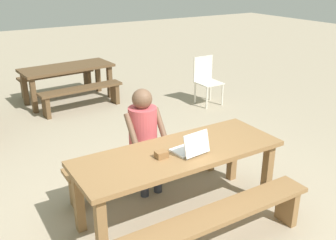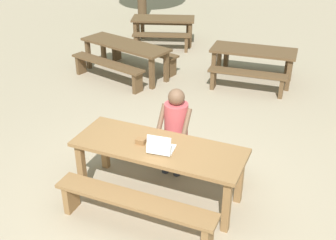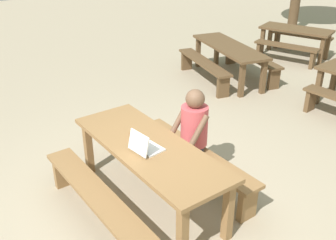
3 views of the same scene
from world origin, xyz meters
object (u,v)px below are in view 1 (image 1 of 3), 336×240
Objects in this scene: picnic_table_front at (179,160)px; small_pouch at (161,154)px; laptop at (191,147)px; person_seated at (144,132)px; plastic_chair at (206,79)px; picnic_table_distant at (67,72)px.

small_pouch is at bearing -170.97° from picnic_table_front.
person_seated is at bearing -86.81° from laptop.
laptop is 3.85m from plastic_chair.
person_seated reaches higher than plastic_chair.
plastic_chair is (2.73, 2.90, -0.32)m from small_pouch.
person_seated is 3.75m from picnic_table_distant.
picnic_table_distant is (-2.29, 1.54, 0.11)m from plastic_chair.
picnic_table_distant is (0.45, 4.44, -0.21)m from small_pouch.
picnic_table_front is 1.21× the size of picnic_table_distant.
small_pouch is 4.47m from picnic_table_distant.
picnic_table_front is at bearing -85.94° from person_seated.
laptop is 2.79× the size of small_pouch.
laptop is 0.78m from person_seated.
plastic_chair is at bearing -38.19° from picnic_table_distant.
picnic_table_front reaches higher than picnic_table_distant.
plastic_chair is 2.76m from picnic_table_distant.
laptop reaches higher than picnic_table_distant.
plastic_chair is (2.50, 2.86, -0.18)m from picnic_table_front.
person_seated reaches higher than laptop.
laptop reaches higher than small_pouch.
plastic_chair is at bearing 46.70° from small_pouch.
laptop is at bearing -80.87° from person_seated.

